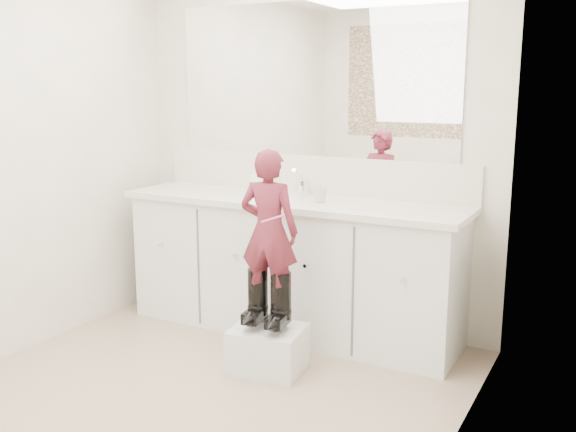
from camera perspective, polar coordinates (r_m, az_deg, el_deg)
The scene contains 15 objects.
floor at distance 3.43m, azimuth -9.80°, elevation -16.50°, with size 3.00×3.00×0.00m, color #8D765C.
wall_back at distance 4.32m, azimuth 2.08°, elevation 6.18°, with size 2.60×2.60×0.00m, color beige.
wall_right at distance 2.46m, azimuth 13.72°, elevation 1.88°, with size 3.00×3.00×0.00m, color beige.
vanity_cabinet at distance 4.22m, azimuth 0.34°, elevation -4.65°, with size 2.20×0.55×0.85m, color silver.
countertop at distance 4.11m, azimuth 0.25°, elevation 1.27°, with size 2.28×0.58×0.04m, color beige.
backsplash at distance 4.33m, azimuth 1.98°, elevation 3.73°, with size 2.28×0.03×0.25m, color beige.
mirror at distance 4.29m, azimuth 2.05°, elevation 12.03°, with size 2.00×0.02×1.00m, color white.
faucet at distance 4.24m, azimuth 1.31°, elevation 2.55°, with size 0.08×0.08×0.10m, color silver.
cup at distance 3.98m, azimuth 2.81°, elevation 1.89°, with size 0.10×0.10×0.09m, color beige.
soap_bottle at distance 4.31m, azimuth -2.62°, elevation 3.33°, with size 0.09×0.09×0.20m, color white.
step_stool at distance 3.73m, azimuth -1.80°, elevation -11.74°, with size 0.40×0.33×0.25m, color silver.
boot_left at distance 3.68m, azimuth -2.69°, elevation -7.20°, with size 0.12×0.22×0.33m, color black, non-canonical shape.
boot_right at distance 3.61m, azimuth -0.63°, elevation -7.58°, with size 0.12×0.22×0.33m, color black, non-canonical shape.
toddler at distance 3.53m, azimuth -1.71°, elevation -1.36°, with size 0.33×0.22×0.92m, color #9F3144.
toothbrush at distance 3.41m, azimuth -1.37°, elevation -0.24°, with size 0.01×0.01×0.14m, color #E057A3.
Camera 1 is at (1.91, -2.35, 1.60)m, focal length 40.00 mm.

